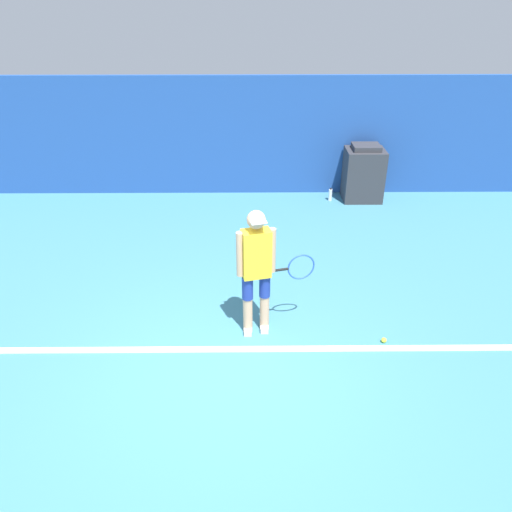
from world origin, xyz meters
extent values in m
plane|color=teal|center=(0.00, 0.00, 0.00)|extent=(24.00, 24.00, 0.00)
cube|color=#234C99|center=(0.00, 5.67, 1.19)|extent=(24.00, 0.10, 2.38)
cube|color=white|center=(0.00, 0.50, 0.01)|extent=(21.60, 0.10, 0.01)
cylinder|color=tan|center=(0.26, 0.86, 0.26)|extent=(0.12, 0.12, 0.51)
cylinder|color=navy|center=(0.26, 0.86, 0.67)|extent=(0.14, 0.14, 0.31)
cube|color=white|center=(0.26, 0.86, 0.04)|extent=(0.10, 0.24, 0.08)
cylinder|color=tan|center=(0.47, 0.92, 0.26)|extent=(0.12, 0.12, 0.51)
cylinder|color=navy|center=(0.47, 0.92, 0.67)|extent=(0.14, 0.14, 0.31)
cube|color=white|center=(0.47, 0.92, 0.04)|extent=(0.10, 0.24, 0.08)
cube|color=yellow|center=(0.36, 0.89, 1.13)|extent=(0.38, 0.28, 0.61)
sphere|color=tan|center=(0.36, 0.89, 1.58)|extent=(0.22, 0.22, 0.22)
cube|color=white|center=(0.39, 0.79, 1.60)|extent=(0.20, 0.16, 0.02)
cylinder|color=tan|center=(0.17, 0.84, 1.15)|extent=(0.09, 0.09, 0.57)
cylinder|color=tan|center=(0.55, 0.94, 1.15)|extent=(0.09, 0.09, 0.57)
cylinder|color=black|center=(0.66, 0.96, 0.86)|extent=(0.21, 0.08, 0.03)
torus|color=#2851B2|center=(0.92, 1.03, 0.86)|extent=(0.35, 0.10, 0.35)
sphere|color=#D1E533|center=(1.96, 0.62, 0.03)|extent=(0.07, 0.07, 0.07)
cube|color=#333338|center=(2.57, 5.26, 0.52)|extent=(0.77, 0.63, 1.04)
cube|color=#333338|center=(2.57, 5.26, 1.09)|extent=(0.54, 0.44, 0.10)
cylinder|color=white|center=(1.92, 5.18, 0.12)|extent=(0.07, 0.07, 0.24)
cylinder|color=black|center=(1.92, 5.18, 0.25)|extent=(0.04, 0.04, 0.02)
camera|label=1|loc=(0.31, -4.29, 4.00)|focal=35.00mm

